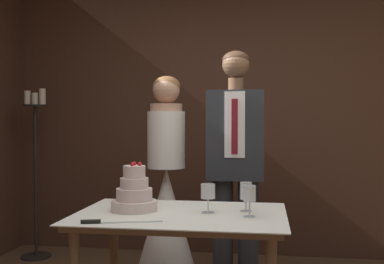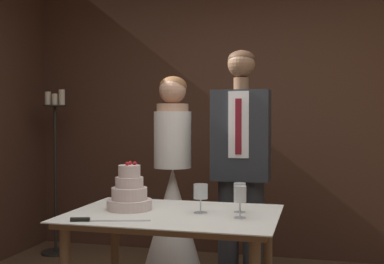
% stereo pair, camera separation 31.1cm
% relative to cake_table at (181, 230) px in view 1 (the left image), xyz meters
% --- Properties ---
extents(wall_back, '(4.53, 0.12, 2.94)m').
position_rel_cake_table_xyz_m(wall_back, '(0.13, 2.04, 0.80)').
color(wall_back, '#472B1E').
rests_on(wall_back, ground_plane).
extents(cake_table, '(1.18, 0.83, 0.77)m').
position_rel_cake_table_xyz_m(cake_table, '(0.00, 0.00, 0.00)').
color(cake_table, brown).
rests_on(cake_table, ground_plane).
extents(tiered_cake, '(0.27, 0.27, 0.28)m').
position_rel_cake_table_xyz_m(tiered_cake, '(-0.28, 0.03, 0.19)').
color(tiered_cake, beige).
rests_on(tiered_cake, cake_table).
extents(cake_knife, '(0.40, 0.14, 0.02)m').
position_rel_cake_table_xyz_m(cake_knife, '(-0.33, -0.32, 0.11)').
color(cake_knife, silver).
rests_on(cake_knife, cake_table).
extents(wine_glass_near, '(0.07, 0.07, 0.17)m').
position_rel_cake_table_xyz_m(wine_glass_near, '(0.36, 0.10, 0.21)').
color(wine_glass_near, silver).
rests_on(wine_glass_near, cake_table).
extents(wine_glass_middle, '(0.07, 0.07, 0.17)m').
position_rel_cake_table_xyz_m(wine_glass_middle, '(0.39, -0.05, 0.22)').
color(wine_glass_middle, silver).
rests_on(wine_glass_middle, cake_table).
extents(wine_glass_far, '(0.08, 0.08, 0.16)m').
position_rel_cake_table_xyz_m(wine_glass_far, '(0.15, 0.03, 0.21)').
color(wine_glass_far, silver).
rests_on(wine_glass_far, cake_table).
extents(bride, '(0.54, 0.54, 1.63)m').
position_rel_cake_table_xyz_m(bride, '(-0.26, 0.84, -0.08)').
color(bride, white).
rests_on(bride, ground_plane).
extents(groom, '(0.41, 0.25, 1.80)m').
position_rel_cake_table_xyz_m(groom, '(0.26, 0.84, 0.32)').
color(groom, '#282B30').
rests_on(groom, ground_plane).
extents(candle_stand, '(0.28, 0.28, 1.59)m').
position_rel_cake_table_xyz_m(candle_stand, '(-1.67, 1.58, 0.13)').
color(candle_stand, black).
rests_on(candle_stand, ground_plane).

